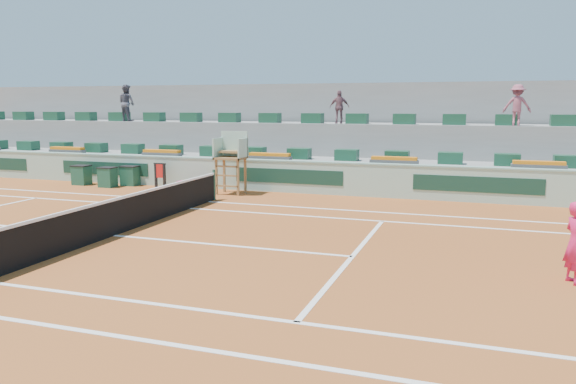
# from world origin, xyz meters

# --- Properties ---
(ground) EXTENTS (90.00, 90.00, 0.00)m
(ground) POSITION_xyz_m (0.00, 0.00, 0.00)
(ground) COLOR #93471C
(ground) RESTS_ON ground
(seating_tier_lower) EXTENTS (36.00, 4.00, 1.20)m
(seating_tier_lower) POSITION_xyz_m (0.00, 10.70, 0.60)
(seating_tier_lower) COLOR gray
(seating_tier_lower) RESTS_ON ground
(seating_tier_upper) EXTENTS (36.00, 2.40, 2.60)m
(seating_tier_upper) POSITION_xyz_m (0.00, 12.30, 1.30)
(seating_tier_upper) COLOR gray
(seating_tier_upper) RESTS_ON ground
(stadium_back_wall) EXTENTS (36.00, 0.40, 4.40)m
(stadium_back_wall) POSITION_xyz_m (0.00, 13.90, 2.20)
(stadium_back_wall) COLOR gray
(stadium_back_wall) RESTS_ON ground
(player_bag) EXTENTS (0.87, 0.39, 0.39)m
(player_bag) POSITION_xyz_m (-1.91, 7.51, 0.19)
(player_bag) COLOR #E61E60
(player_bag) RESTS_ON ground
(spectator_left) EXTENTS (1.00, 0.87, 1.77)m
(spectator_left) POSITION_xyz_m (-7.41, 11.50, 3.49)
(spectator_left) COLOR #4A4A56
(spectator_left) RESTS_ON seating_tier_upper
(spectator_mid) EXTENTS (0.90, 0.60, 1.42)m
(spectator_mid) POSITION_xyz_m (3.25, 11.54, 3.31)
(spectator_mid) COLOR #7B525C
(spectator_mid) RESTS_ON seating_tier_upper
(spectator_right) EXTENTS (1.04, 0.61, 1.59)m
(spectator_right) POSITION_xyz_m (10.32, 11.47, 3.39)
(spectator_right) COLOR #994C5D
(spectator_right) RESTS_ON seating_tier_upper
(court_lines) EXTENTS (23.89, 11.09, 0.01)m
(court_lines) POSITION_xyz_m (0.00, 0.00, 0.01)
(court_lines) COLOR white
(court_lines) RESTS_ON ground
(tennis_net) EXTENTS (0.10, 11.97, 1.10)m
(tennis_net) POSITION_xyz_m (0.00, 0.00, 0.53)
(tennis_net) COLOR black
(tennis_net) RESTS_ON ground
(advertising_hoarding) EXTENTS (36.00, 0.34, 1.26)m
(advertising_hoarding) POSITION_xyz_m (0.02, 8.50, 0.63)
(advertising_hoarding) COLOR #A0CAB7
(advertising_hoarding) RESTS_ON ground
(umpire_chair) EXTENTS (1.10, 0.90, 2.40)m
(umpire_chair) POSITION_xyz_m (0.00, 7.50, 1.54)
(umpire_chair) COLOR brown
(umpire_chair) RESTS_ON ground
(seat_row_lower) EXTENTS (32.90, 0.60, 0.44)m
(seat_row_lower) POSITION_xyz_m (0.00, 9.80, 1.42)
(seat_row_lower) COLOR #17462E
(seat_row_lower) RESTS_ON seating_tier_lower
(seat_row_upper) EXTENTS (32.90, 0.60, 0.44)m
(seat_row_upper) POSITION_xyz_m (0.00, 11.70, 2.82)
(seat_row_upper) COLOR #17462E
(seat_row_upper) RESTS_ON seating_tier_upper
(flower_planters) EXTENTS (26.80, 0.36, 0.28)m
(flower_planters) POSITION_xyz_m (-1.50, 9.00, 1.33)
(flower_planters) COLOR #505050
(flower_planters) RESTS_ON seating_tier_lower
(drink_cooler_a) EXTENTS (0.71, 0.61, 0.84)m
(drink_cooler_a) POSITION_xyz_m (-5.02, 8.10, 0.42)
(drink_cooler_a) COLOR #184A36
(drink_cooler_a) RESTS_ON ground
(drink_cooler_b) EXTENTS (0.66, 0.57, 0.84)m
(drink_cooler_b) POSITION_xyz_m (-5.63, 7.36, 0.42)
(drink_cooler_b) COLOR #184A36
(drink_cooler_b) RESTS_ON ground
(drink_cooler_c) EXTENTS (0.70, 0.60, 0.84)m
(drink_cooler_c) POSITION_xyz_m (-7.14, 7.59, 0.42)
(drink_cooler_c) COLOR #184A36
(drink_cooler_c) RESTS_ON ground
(towel_rack) EXTENTS (0.54, 0.09, 1.03)m
(towel_rack) POSITION_xyz_m (-3.44, 7.89, 0.60)
(towel_rack) COLOR black
(towel_rack) RESTS_ON ground
(tennis_player) EXTENTS (0.59, 0.91, 2.28)m
(tennis_player) POSITION_xyz_m (10.86, -0.47, 0.82)
(tennis_player) COLOR #E61E60
(tennis_player) RESTS_ON ground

